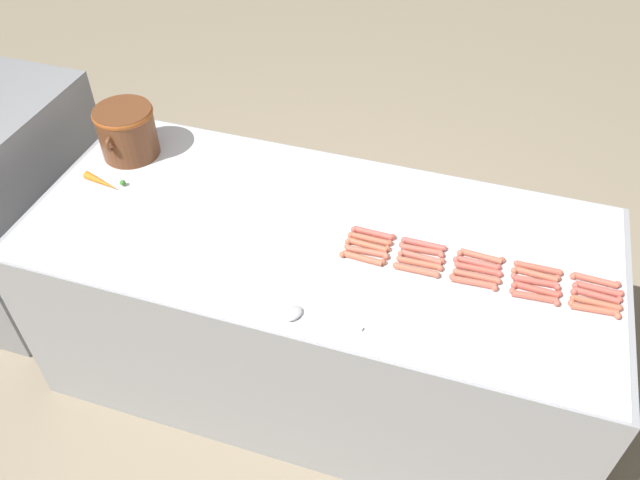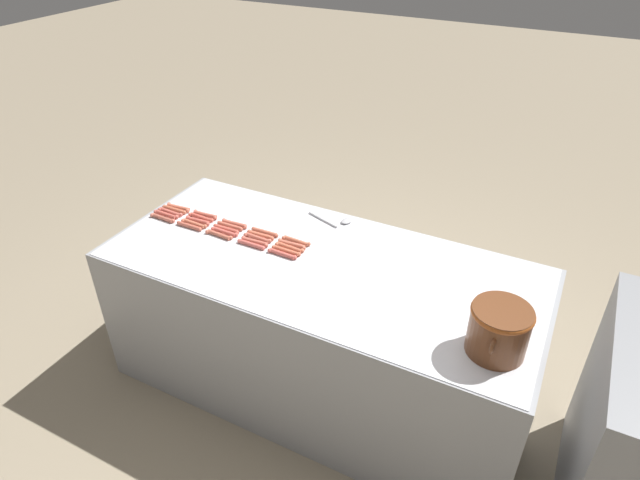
{
  "view_description": "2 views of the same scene",
  "coord_description": "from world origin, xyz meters",
  "px_view_note": "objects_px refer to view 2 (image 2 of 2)",
  "views": [
    {
      "loc": [
        -1.6,
        -0.52,
        2.43
      ],
      "look_at": [
        -0.04,
        -0.02,
        0.85
      ],
      "focal_mm": 35.55,
      "sensor_mm": 36.0,
      "label": 1
    },
    {
      "loc": [
        1.94,
        0.99,
        2.41
      ],
      "look_at": [
        -0.02,
        -0.02,
        0.95
      ],
      "focal_mm": 30.5,
      "sensor_mm": 36.0,
      "label": 2
    }
  ],
  "objects_px": {
    "hot_dog_9": "(292,244)",
    "hot_dog_22": "(219,235)",
    "hot_dog_13": "(257,238)",
    "hot_dog_21": "(189,226)",
    "hot_dog_23": "(251,244)",
    "hot_dog_4": "(296,241)",
    "hot_dog_18": "(255,242)",
    "bean_pot": "(499,328)",
    "hot_dog_2": "(234,224)",
    "hot_dog_16": "(194,224)",
    "hot_dog_5": "(174,210)",
    "carrot": "(506,314)",
    "hot_dog_11": "(198,221)",
    "hot_dog_8": "(261,235)",
    "serving_spoon": "(339,221)",
    "hot_dog_12": "(226,229)",
    "hot_dog_7": "(230,226)",
    "hot_dog_3": "(265,232)",
    "hot_dog_6": "(201,217)",
    "hot_dog_24": "(282,254)",
    "hot_dog_0": "(178,207)",
    "hot_dog_20": "(162,218)",
    "hot_dog_19": "(286,251)",
    "hot_dog_14": "(289,247)",
    "hot_dog_1": "(205,215)",
    "hot_dog_10": "(170,212)",
    "hot_dog_17": "(224,232)",
    "hot_dog_15": "(166,215)"
  },
  "relations": [
    {
      "from": "hot_dog_9",
      "to": "hot_dog_22",
      "type": "distance_m",
      "value": 0.4
    },
    {
      "from": "hot_dog_9",
      "to": "hot_dog_13",
      "type": "xyz_separation_m",
      "value": [
        0.03,
        -0.19,
        0.0
      ]
    },
    {
      "from": "hot_dog_21",
      "to": "hot_dog_23",
      "type": "bearing_deg",
      "value": 90.33
    },
    {
      "from": "hot_dog_4",
      "to": "hot_dog_18",
      "type": "relative_size",
      "value": 1.0
    },
    {
      "from": "hot_dog_4",
      "to": "bean_pot",
      "type": "relative_size",
      "value": 0.55
    },
    {
      "from": "hot_dog_2",
      "to": "hot_dog_16",
      "type": "distance_m",
      "value": 0.22
    },
    {
      "from": "hot_dog_5",
      "to": "carrot",
      "type": "height_order",
      "value": "carrot"
    },
    {
      "from": "hot_dog_11",
      "to": "hot_dog_23",
      "type": "distance_m",
      "value": 0.4
    },
    {
      "from": "hot_dog_4",
      "to": "hot_dog_11",
      "type": "bearing_deg",
      "value": -83.19
    },
    {
      "from": "hot_dog_13",
      "to": "hot_dog_16",
      "type": "xyz_separation_m",
      "value": [
        0.04,
        -0.39,
        0.0
      ]
    },
    {
      "from": "hot_dog_8",
      "to": "carrot",
      "type": "bearing_deg",
      "value": 87.47
    },
    {
      "from": "hot_dog_2",
      "to": "serving_spoon",
      "type": "bearing_deg",
      "value": 120.89
    },
    {
      "from": "hot_dog_4",
      "to": "hot_dog_12",
      "type": "height_order",
      "value": "same"
    },
    {
      "from": "hot_dog_11",
      "to": "serving_spoon",
      "type": "distance_m",
      "value": 0.78
    },
    {
      "from": "serving_spoon",
      "to": "hot_dog_7",
      "type": "bearing_deg",
      "value": -56.95
    },
    {
      "from": "hot_dog_4",
      "to": "hot_dog_8",
      "type": "distance_m",
      "value": 0.2
    },
    {
      "from": "hot_dog_4",
      "to": "hot_dog_18",
      "type": "bearing_deg",
      "value": -61.32
    },
    {
      "from": "hot_dog_3",
      "to": "serving_spoon",
      "type": "xyz_separation_m",
      "value": [
        -0.29,
        0.3,
        -0.0
      ]
    },
    {
      "from": "hot_dog_8",
      "to": "hot_dog_12",
      "type": "xyz_separation_m",
      "value": [
        0.03,
        -0.2,
        0.0
      ]
    },
    {
      "from": "hot_dog_6",
      "to": "hot_dog_21",
      "type": "height_order",
      "value": "same"
    },
    {
      "from": "hot_dog_7",
      "to": "hot_dog_24",
      "type": "bearing_deg",
      "value": 75.41
    },
    {
      "from": "hot_dog_0",
      "to": "hot_dog_4",
      "type": "relative_size",
      "value": 1.0
    },
    {
      "from": "serving_spoon",
      "to": "hot_dog_16",
      "type": "bearing_deg",
      "value": -60.19
    },
    {
      "from": "hot_dog_0",
      "to": "hot_dog_18",
      "type": "distance_m",
      "value": 0.59
    },
    {
      "from": "hot_dog_12",
      "to": "hot_dog_24",
      "type": "xyz_separation_m",
      "value": [
        0.07,
        0.39,
        0.0
      ]
    },
    {
      "from": "hot_dog_5",
      "to": "hot_dog_20",
      "type": "distance_m",
      "value": 0.1
    },
    {
      "from": "hot_dog_7",
      "to": "hot_dog_22",
      "type": "height_order",
      "value": "same"
    },
    {
      "from": "hot_dog_5",
      "to": "hot_dog_13",
      "type": "height_order",
      "value": "same"
    },
    {
      "from": "hot_dog_9",
      "to": "serving_spoon",
      "type": "relative_size",
      "value": 0.62
    },
    {
      "from": "hot_dog_23",
      "to": "hot_dog_24",
      "type": "relative_size",
      "value": 1.0
    },
    {
      "from": "hot_dog_12",
      "to": "hot_dog_19",
      "type": "bearing_deg",
      "value": 85.3
    },
    {
      "from": "hot_dog_14",
      "to": "hot_dog_19",
      "type": "relative_size",
      "value": 1.0
    },
    {
      "from": "hot_dog_7",
      "to": "hot_dog_9",
      "type": "bearing_deg",
      "value": 89.73
    },
    {
      "from": "hot_dog_12",
      "to": "hot_dog_22",
      "type": "bearing_deg",
      "value": -0.46
    },
    {
      "from": "hot_dog_5",
      "to": "hot_dog_19",
      "type": "xyz_separation_m",
      "value": [
        0.07,
        0.78,
        0.0
      ]
    },
    {
      "from": "hot_dog_13",
      "to": "bean_pot",
      "type": "distance_m",
      "value": 1.31
    },
    {
      "from": "hot_dog_4",
      "to": "hot_dog_23",
      "type": "bearing_deg",
      "value": -54.69
    },
    {
      "from": "hot_dog_1",
      "to": "hot_dog_21",
      "type": "height_order",
      "value": "same"
    },
    {
      "from": "hot_dog_10",
      "to": "hot_dog_13",
      "type": "relative_size",
      "value": 1.0
    },
    {
      "from": "hot_dog_21",
      "to": "hot_dog_24",
      "type": "xyz_separation_m",
      "value": [
        -0.0,
        0.58,
        0.0
      ]
    },
    {
      "from": "hot_dog_11",
      "to": "bean_pot",
      "type": "relative_size",
      "value": 0.55
    },
    {
      "from": "hot_dog_17",
      "to": "hot_dog_3",
      "type": "bearing_deg",
      "value": 116.64
    },
    {
      "from": "hot_dog_6",
      "to": "hot_dog_14",
      "type": "xyz_separation_m",
      "value": [
        0.03,
        0.59,
        0.0
      ]
    },
    {
      "from": "hot_dog_11",
      "to": "hot_dog_14",
      "type": "bearing_deg",
      "value": 90.14
    },
    {
      "from": "hot_dog_15",
      "to": "hot_dog_24",
      "type": "relative_size",
      "value": 1.0
    },
    {
      "from": "hot_dog_23",
      "to": "hot_dog_2",
      "type": "bearing_deg",
      "value": -123.98
    },
    {
      "from": "hot_dog_12",
      "to": "serving_spoon",
      "type": "relative_size",
      "value": 0.63
    },
    {
      "from": "hot_dog_6",
      "to": "hot_dog_10",
      "type": "relative_size",
      "value": 1.0
    },
    {
      "from": "hot_dog_19",
      "to": "hot_dog_20",
      "type": "distance_m",
      "value": 0.77
    },
    {
      "from": "hot_dog_20",
      "to": "hot_dog_13",
      "type": "bearing_deg",
      "value": 96.89
    }
  ]
}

